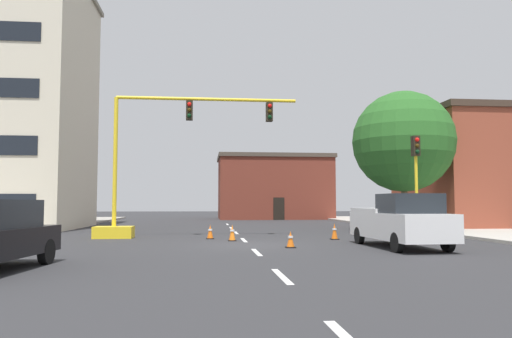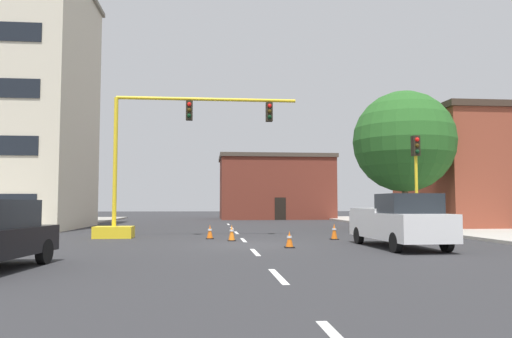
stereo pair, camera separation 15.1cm
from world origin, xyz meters
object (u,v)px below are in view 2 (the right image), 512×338
(traffic_light_pole_right, at_px, (416,163))
(tree_right_mid, at_px, (404,142))
(pickup_truck_white, at_px, (399,221))
(traffic_cone_roadside_c, at_px, (289,240))
(traffic_cone_roadside_b, at_px, (334,232))
(traffic_cone_roadside_a, at_px, (210,232))
(traffic_cone_roadside_d, at_px, (232,233))
(traffic_signal_gantry, at_px, (142,190))

(traffic_light_pole_right, distance_m, tree_right_mid, 6.43)
(pickup_truck_white, relative_size, traffic_cone_roadside_c, 8.84)
(traffic_cone_roadside_b, bearing_deg, traffic_cone_roadside_a, 170.38)
(tree_right_mid, distance_m, pickup_truck_white, 11.95)
(traffic_cone_roadside_b, bearing_deg, traffic_cone_roadside_d, -175.64)
(traffic_light_pole_right, height_order, traffic_cone_roadside_a, traffic_light_pole_right)
(traffic_cone_roadside_c, bearing_deg, traffic_light_pole_right, 30.45)
(tree_right_mid, height_order, traffic_cone_roadside_d, tree_right_mid)
(traffic_cone_roadside_d, bearing_deg, traffic_cone_roadside_a, 125.88)
(pickup_truck_white, height_order, traffic_cone_roadside_a, pickup_truck_white)
(traffic_signal_gantry, bearing_deg, pickup_truck_white, -31.59)
(traffic_cone_roadside_b, bearing_deg, traffic_light_pole_right, 0.31)
(traffic_cone_roadside_a, bearing_deg, pickup_truck_white, -37.01)
(traffic_signal_gantry, height_order, pickup_truck_white, traffic_signal_gantry)
(pickup_truck_white, distance_m, traffic_cone_roadside_a, 8.76)
(traffic_cone_roadside_d, bearing_deg, traffic_light_pole_right, 2.51)
(traffic_cone_roadside_b, xyz_separation_m, traffic_cone_roadside_c, (-2.70, -3.88, -0.06))
(traffic_light_pole_right, bearing_deg, traffic_cone_roadside_b, -179.69)
(tree_right_mid, distance_m, traffic_cone_roadside_d, 13.16)
(tree_right_mid, bearing_deg, traffic_signal_gantry, -165.03)
(traffic_light_pole_right, relative_size, tree_right_mid, 0.58)
(tree_right_mid, relative_size, traffic_cone_roadside_d, 11.58)
(traffic_cone_roadside_a, xyz_separation_m, traffic_cone_roadside_c, (2.92, -4.84, -0.02))
(tree_right_mid, xyz_separation_m, traffic_cone_roadside_c, (-8.49, -9.81, -4.98))
(traffic_cone_roadside_a, bearing_deg, traffic_cone_roadside_d, -54.12)
(traffic_cone_roadside_b, bearing_deg, tree_right_mid, 45.66)
(pickup_truck_white, height_order, traffic_cone_roadside_b, pickup_truck_white)
(traffic_light_pole_right, bearing_deg, traffic_cone_roadside_c, -149.55)
(pickup_truck_white, xyz_separation_m, traffic_cone_roadside_a, (-6.98, 5.26, -0.65))
(traffic_light_pole_right, bearing_deg, traffic_signal_gantry, 171.25)
(pickup_truck_white, height_order, traffic_cone_roadside_c, pickup_truck_white)
(traffic_cone_roadside_c, bearing_deg, traffic_cone_roadside_d, 119.26)
(tree_right_mid, xyz_separation_m, pickup_truck_white, (-4.44, -10.23, -4.31))
(traffic_signal_gantry, relative_size, tree_right_mid, 1.17)
(traffic_signal_gantry, xyz_separation_m, traffic_cone_roadside_d, (4.22, -2.35, -1.93))
(traffic_light_pole_right, xyz_separation_m, traffic_cone_roadside_a, (-9.56, 0.93, -3.21))
(traffic_signal_gantry, distance_m, traffic_cone_roadside_c, 8.77)
(tree_right_mid, relative_size, traffic_cone_roadside_b, 11.20)
(pickup_truck_white, bearing_deg, tree_right_mid, 66.56)
(traffic_light_pole_right, relative_size, pickup_truck_white, 0.88)
(traffic_cone_roadside_a, bearing_deg, tree_right_mid, 23.54)
(tree_right_mid, bearing_deg, traffic_cone_roadside_a, -156.46)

